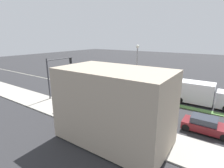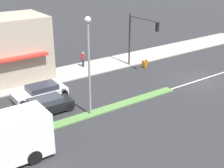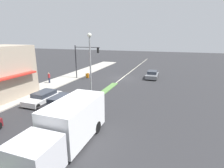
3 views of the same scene
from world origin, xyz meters
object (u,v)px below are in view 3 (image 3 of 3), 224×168
at_px(traffic_signal_main, 83,56).
at_px(warning_aframe_sign, 87,76).
at_px(street_lamp, 90,59).
at_px(pedestrian, 49,78).
at_px(van_white, 43,97).
at_px(suv_grey, 152,75).
at_px(suv_black, 60,103).
at_px(delivery_truck, 68,126).

bearing_deg(traffic_signal_main, warning_aframe_sign, -107.08).
bearing_deg(street_lamp, pedestrian, -27.22).
height_order(street_lamp, van_white, street_lamp).
bearing_deg(warning_aframe_sign, van_white, 94.06).
distance_m(street_lamp, warning_aframe_sign, 12.72).
xyz_separation_m(suv_grey, suv_black, (7.20, 16.86, -0.01)).
xyz_separation_m(street_lamp, suv_grey, (-5.00, -14.04, -4.14)).
xyz_separation_m(street_lamp, delivery_truck, (-2.20, 7.96, -3.31)).
relative_size(traffic_signal_main, pedestrian, 3.47).
bearing_deg(suv_grey, delivery_truck, 82.75).
height_order(street_lamp, warning_aframe_sign, street_lamp).
relative_size(warning_aframe_sign, suv_grey, 0.20).
height_order(delivery_truck, suv_black, delivery_truck).
bearing_deg(delivery_truck, suv_black, -49.47).
xyz_separation_m(traffic_signal_main, suv_grey, (-11.12, -4.45, -3.26)).
bearing_deg(street_lamp, warning_aframe_sign, -60.57).
distance_m(traffic_signal_main, van_white, 12.01).
relative_size(traffic_signal_main, delivery_truck, 0.75).
bearing_deg(delivery_truck, traffic_signal_main, -64.63).
bearing_deg(suv_grey, van_white, 57.89).
height_order(traffic_signal_main, delivery_truck, traffic_signal_main).
bearing_deg(suv_grey, warning_aframe_sign, 18.46).
relative_size(van_white, suv_black, 1.00).
bearing_deg(suv_black, van_white, -18.25).
bearing_deg(pedestrian, suv_grey, -148.34).
xyz_separation_m(traffic_signal_main, pedestrian, (3.57, 4.61, -2.93)).
height_order(van_white, suv_black, suv_black).
bearing_deg(suv_black, traffic_signal_main, -72.45).
bearing_deg(suv_black, suv_grey, -113.13).
bearing_deg(street_lamp, van_white, 20.71).
relative_size(traffic_signal_main, suv_grey, 1.34).
bearing_deg(van_white, warning_aframe_sign, -85.94).
distance_m(traffic_signal_main, suv_grey, 12.42).
xyz_separation_m(traffic_signal_main, street_lamp, (-6.12, 9.60, 0.88)).
distance_m(pedestrian, van_white, 8.33).
distance_m(delivery_truck, suv_grey, 22.20).
bearing_deg(delivery_truck, suv_grey, -97.25).
height_order(warning_aframe_sign, van_white, van_white).
bearing_deg(suv_black, warning_aframe_sign, -74.48).
distance_m(warning_aframe_sign, suv_black, 13.73).
xyz_separation_m(traffic_signal_main, van_white, (-1.12, 11.49, -3.33)).
bearing_deg(van_white, traffic_signal_main, -84.41).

